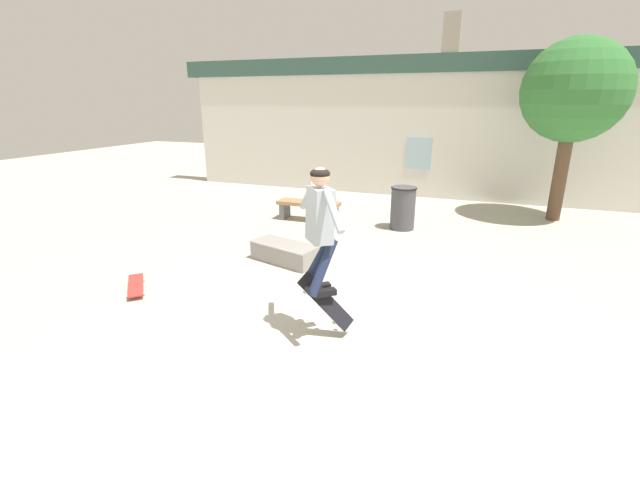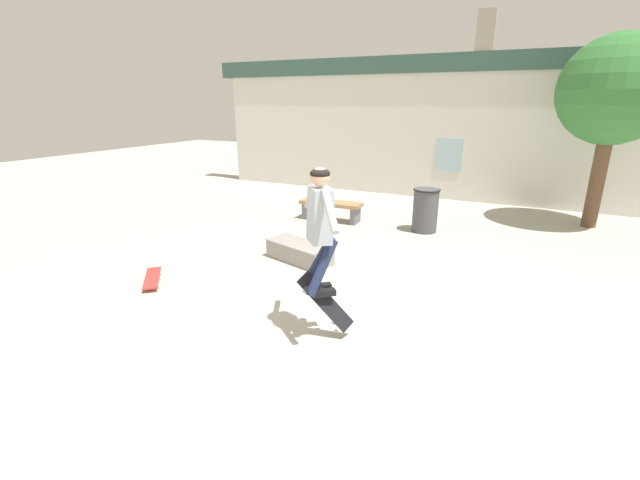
{
  "view_description": "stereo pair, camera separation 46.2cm",
  "coord_description": "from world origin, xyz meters",
  "px_view_note": "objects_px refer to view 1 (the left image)",
  "views": [
    {
      "loc": [
        1.36,
        -4.51,
        2.71
      ],
      "look_at": [
        -0.25,
        -0.21,
        1.2
      ],
      "focal_mm": 24.0,
      "sensor_mm": 36.0,
      "label": 1
    },
    {
      "loc": [
        1.78,
        -4.33,
        2.71
      ],
      "look_at": [
        -0.25,
        -0.21,
        1.2
      ],
      "focal_mm": 24.0,
      "sensor_mm": 36.0,
      "label": 2
    }
  ],
  "objects_px": {
    "skate_ledge": "(285,253)",
    "trash_bin": "(403,207)",
    "skateboard_flipping": "(326,302)",
    "park_bench": "(309,207)",
    "skateboard_resting": "(136,285)",
    "tree_right": "(575,92)",
    "skater": "(320,221)"
  },
  "relations": [
    {
      "from": "skater",
      "to": "skateboard_resting",
      "type": "distance_m",
      "value": 3.34
    },
    {
      "from": "trash_bin",
      "to": "skater",
      "type": "height_order",
      "value": "skater"
    },
    {
      "from": "skate_ledge",
      "to": "trash_bin",
      "type": "height_order",
      "value": "trash_bin"
    },
    {
      "from": "skate_ledge",
      "to": "skateboard_resting",
      "type": "xyz_separation_m",
      "value": [
        -1.62,
        -1.84,
        -0.1
      ]
    },
    {
      "from": "skater",
      "to": "skate_ledge",
      "type": "bearing_deg",
      "value": 82.69
    },
    {
      "from": "park_bench",
      "to": "skateboard_resting",
      "type": "xyz_separation_m",
      "value": [
        -0.98,
        -4.52,
        -0.26
      ]
    },
    {
      "from": "skateboard_flipping",
      "to": "skater",
      "type": "bearing_deg",
      "value": 148.85
    },
    {
      "from": "tree_right",
      "to": "skateboard_resting",
      "type": "xyz_separation_m",
      "value": [
        -6.41,
        -6.62,
        -2.81
      ]
    },
    {
      "from": "skate_ledge",
      "to": "skateboard_flipping",
      "type": "height_order",
      "value": "skateboard_flipping"
    },
    {
      "from": "skater",
      "to": "tree_right",
      "type": "bearing_deg",
      "value": 22.08
    },
    {
      "from": "skateboard_resting",
      "to": "trash_bin",
      "type": "bearing_deg",
      "value": 103.21
    },
    {
      "from": "park_bench",
      "to": "skateboard_flipping",
      "type": "distance_m",
      "value": 5.24
    },
    {
      "from": "trash_bin",
      "to": "skater",
      "type": "distance_m",
      "value": 4.94
    },
    {
      "from": "tree_right",
      "to": "skate_ledge",
      "type": "bearing_deg",
      "value": -135.1
    },
    {
      "from": "tree_right",
      "to": "skate_ledge",
      "type": "distance_m",
      "value": 7.29
    },
    {
      "from": "park_bench",
      "to": "skate_ledge",
      "type": "xyz_separation_m",
      "value": [
        0.63,
        -2.68,
        -0.15
      ]
    },
    {
      "from": "skateboard_resting",
      "to": "skateboard_flipping",
      "type": "bearing_deg",
      "value": 43.0
    },
    {
      "from": "skate_ledge",
      "to": "skateboard_resting",
      "type": "bearing_deg",
      "value": -114.82
    },
    {
      "from": "tree_right",
      "to": "skateboard_resting",
      "type": "height_order",
      "value": "tree_right"
    },
    {
      "from": "tree_right",
      "to": "trash_bin",
      "type": "height_order",
      "value": "tree_right"
    },
    {
      "from": "tree_right",
      "to": "skater",
      "type": "bearing_deg",
      "value": -116.12
    },
    {
      "from": "skate_ledge",
      "to": "skater",
      "type": "distance_m",
      "value": 2.82
    },
    {
      "from": "park_bench",
      "to": "skateboard_resting",
      "type": "relative_size",
      "value": 1.88
    },
    {
      "from": "park_bench",
      "to": "trash_bin",
      "type": "height_order",
      "value": "trash_bin"
    },
    {
      "from": "trash_bin",
      "to": "park_bench",
      "type": "bearing_deg",
      "value": -177.96
    },
    {
      "from": "skateboard_flipping",
      "to": "trash_bin",
      "type": "bearing_deg",
      "value": 71.36
    },
    {
      "from": "tree_right",
      "to": "skate_ledge",
      "type": "xyz_separation_m",
      "value": [
        -4.79,
        -4.78,
        -2.71
      ]
    },
    {
      "from": "skate_ledge",
      "to": "skateboard_flipping",
      "type": "bearing_deg",
      "value": -37.76
    },
    {
      "from": "skateboard_resting",
      "to": "skater",
      "type": "bearing_deg",
      "value": 43.22
    },
    {
      "from": "trash_bin",
      "to": "skateboard_resting",
      "type": "distance_m",
      "value": 5.6
    },
    {
      "from": "trash_bin",
      "to": "skateboard_flipping",
      "type": "height_order",
      "value": "trash_bin"
    },
    {
      "from": "skater",
      "to": "skateboard_flipping",
      "type": "distance_m",
      "value": 0.98
    }
  ]
}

